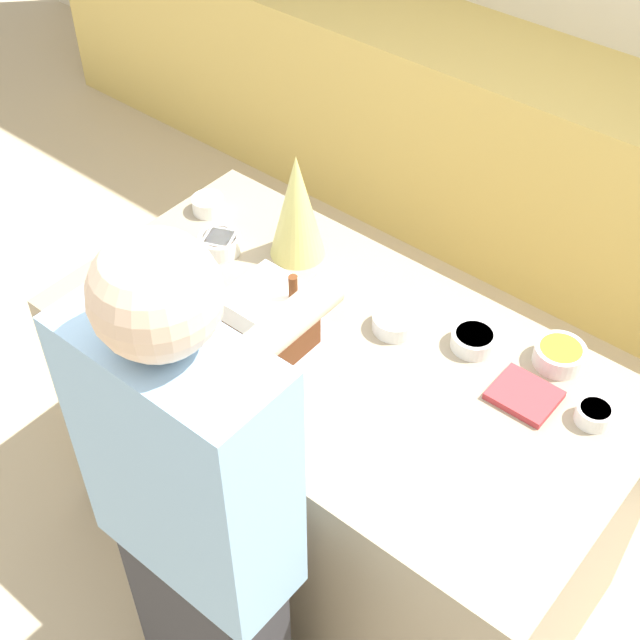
{
  "coord_description": "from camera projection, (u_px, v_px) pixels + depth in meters",
  "views": [
    {
      "loc": [
        1.01,
        -1.31,
        2.61
      ],
      "look_at": [
        -0.07,
        0.0,
        0.96
      ],
      "focal_mm": 50.0,
      "sensor_mm": 36.0,
      "label": 1
    }
  ],
  "objects": [
    {
      "name": "decorative_tree",
      "position": [
        297.0,
        207.0,
        2.54
      ],
      "size": [
        0.17,
        0.17,
        0.34
      ],
      "color": "#DBD675",
      "rests_on": "kitchen_island"
    },
    {
      "name": "ground_plane",
      "position": [
        337.0,
        534.0,
        3.0
      ],
      "size": [
        12.0,
        12.0,
        0.0
      ],
      "primitive_type": "plane",
      "color": "#C6B28E"
    },
    {
      "name": "gingerbread_house",
      "position": [
        271.0,
        319.0,
        2.31
      ],
      "size": [
        0.21,
        0.2,
        0.25
      ],
      "color": "#5B2D14",
      "rests_on": "baking_tray"
    },
    {
      "name": "candy_bowl_behind_tray",
      "position": [
        474.0,
        339.0,
        2.36
      ],
      "size": [
        0.12,
        0.12,
        0.05
      ],
      "color": "white",
      "rests_on": "kitchen_island"
    },
    {
      "name": "candy_bowl_near_tray_right",
      "position": [
        560.0,
        354.0,
        2.32
      ],
      "size": [
        0.13,
        0.13,
        0.05
      ],
      "color": "silver",
      "rests_on": "kitchen_island"
    },
    {
      "name": "back_cabinet_block",
      "position": [
        600.0,
        193.0,
        3.64
      ],
      "size": [
        6.0,
        0.6,
        0.9
      ],
      "color": "#DBBC60",
      "rests_on": "ground_plane"
    },
    {
      "name": "candy_bowl_beside_tree",
      "position": [
        208.0,
        204.0,
        2.79
      ],
      "size": [
        0.1,
        0.1,
        0.05
      ],
      "color": "white",
      "rests_on": "kitchen_island"
    },
    {
      "name": "candy_bowl_center_rear",
      "position": [
        594.0,
        414.0,
        2.18
      ],
      "size": [
        0.09,
        0.09,
        0.05
      ],
      "color": "white",
      "rests_on": "kitchen_island"
    },
    {
      "name": "baking_tray",
      "position": [
        273.0,
        345.0,
        2.38
      ],
      "size": [
        0.42,
        0.33,
        0.01
      ],
      "color": "#B2B2BC",
      "rests_on": "kitchen_island"
    },
    {
      "name": "cookbook",
      "position": [
        524.0,
        395.0,
        2.24
      ],
      "size": [
        0.16,
        0.14,
        0.02
      ],
      "color": "#B23338",
      "rests_on": "kitchen_island"
    },
    {
      "name": "candy_bowl_far_right",
      "position": [
        395.0,
        322.0,
        2.41
      ],
      "size": [
        0.12,
        0.12,
        0.05
      ],
      "color": "white",
      "rests_on": "kitchen_island"
    },
    {
      "name": "candy_bowl_near_tray_left",
      "position": [
        220.0,
        243.0,
        2.65
      ],
      "size": [
        0.13,
        0.13,
        0.05
      ],
      "color": "white",
      "rests_on": "kitchen_island"
    },
    {
      "name": "kitchen_island",
      "position": [
        339.0,
        452.0,
        2.69
      ],
      "size": [
        1.6,
        0.84,
        0.9
      ],
      "color": "gray",
      "rests_on": "ground_plane"
    },
    {
      "name": "person",
      "position": [
        199.0,
        537.0,
        1.96
      ],
      "size": [
        0.46,
        0.57,
        1.74
      ],
      "color": "#333338",
      "rests_on": "ground_plane"
    }
  ]
}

